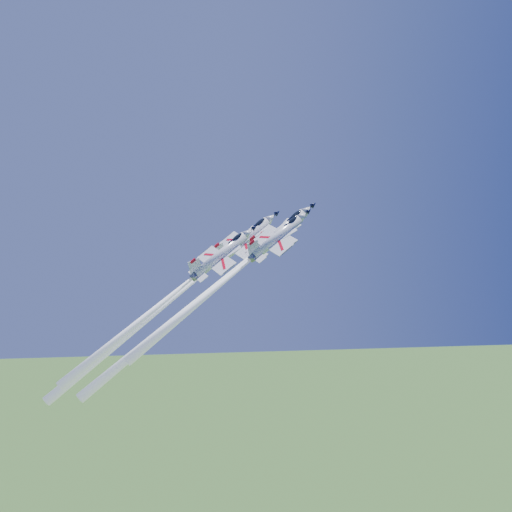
{
  "coord_description": "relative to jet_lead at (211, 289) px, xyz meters",
  "views": [
    {
      "loc": [
        -10.68,
        -108.4,
        119.43
      ],
      "look_at": [
        0.0,
        0.0,
        106.69
      ],
      "focal_mm": 40.0,
      "sensor_mm": 36.0,
      "label": 1
    }
  ],
  "objects": [
    {
      "name": "jet_lead",
      "position": [
        0.0,
        0.0,
        0.0
      ],
      "size": [
        40.45,
        21.67,
        39.72
      ],
      "rotation": [
        0.65,
        0.24,
        -1.1
      ],
      "color": "silver"
    },
    {
      "name": "jet_slot",
      "position": [
        -7.82,
        -6.23,
        -0.28
      ],
      "size": [
        31.6,
        16.86,
        30.46
      ],
      "rotation": [
        0.65,
        0.24,
        -1.1
      ],
      "color": "silver"
    },
    {
      "name": "jet_right",
      "position": [
        2.76,
        -10.79,
        3.89
      ],
      "size": [
        29.27,
        15.62,
        28.22
      ],
      "rotation": [
        0.65,
        0.24,
        -1.1
      ],
      "color": "silver"
    },
    {
      "name": "jet_left",
      "position": [
        -6.92,
        4.22,
        -1.84
      ],
      "size": [
        40.55,
        21.73,
        39.85
      ],
      "rotation": [
        0.65,
        0.24,
        -1.1
      ],
      "color": "silver"
    }
  ]
}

